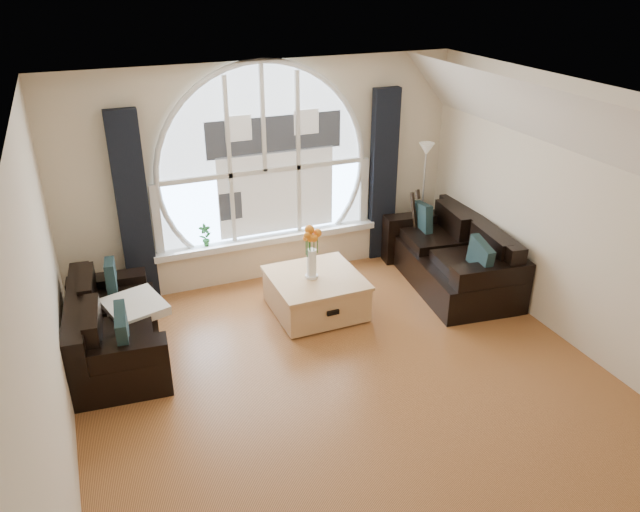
{
  "coord_description": "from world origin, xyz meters",
  "views": [
    {
      "loc": [
        -2.09,
        -4.26,
        3.74
      ],
      "look_at": [
        0.0,
        0.9,
        1.05
      ],
      "focal_mm": 34.66,
      "sensor_mm": 36.0,
      "label": 1
    }
  ],
  "objects": [
    {
      "name": "curtain_right",
      "position": [
        1.6,
        2.63,
        1.15
      ],
      "size": [
        0.35,
        0.12,
        2.3
      ],
      "primitive_type": "cube",
      "color": "black",
      "rests_on": "ground"
    },
    {
      "name": "ground",
      "position": [
        0.0,
        0.0,
        0.0
      ],
      "size": [
        5.0,
        5.5,
        0.01
      ],
      "primitive_type": "cube",
      "color": "brown",
      "rests_on": "ground"
    },
    {
      "name": "window_sill",
      "position": [
        0.0,
        2.65,
        0.51
      ],
      "size": [
        2.9,
        0.22,
        0.08
      ],
      "primitive_type": "cube",
      "color": "white",
      "rests_on": "wall_back"
    },
    {
      "name": "wall_right",
      "position": [
        2.5,
        0.0,
        1.35
      ],
      "size": [
        0.01,
        5.5,
        2.7
      ],
      "primitive_type": "cube",
      "color": "beige",
      "rests_on": "ground"
    },
    {
      "name": "coffee_chest",
      "position": [
        0.21,
        1.56,
        0.25
      ],
      "size": [
        1.02,
        1.02,
        0.5
      ],
      "primitive_type": "cube",
      "rotation": [
        0.0,
        0.0,
        0.01
      ],
      "color": "tan",
      "rests_on": "ground"
    },
    {
      "name": "floor_lamp",
      "position": [
        2.1,
        2.42,
        0.8
      ],
      "size": [
        0.24,
        0.24,
        1.6
      ],
      "primitive_type": "cube",
      "color": "#B2B2B2",
      "rests_on": "ground"
    },
    {
      "name": "window_frame",
      "position": [
        0.0,
        2.69,
        1.62
      ],
      "size": [
        2.76,
        0.08,
        2.15
      ],
      "primitive_type": "cube",
      "color": "white",
      "rests_on": "wall_back"
    },
    {
      "name": "neighbor_house",
      "position": [
        0.15,
        2.71,
        1.5
      ],
      "size": [
        1.7,
        0.02,
        1.5
      ],
      "primitive_type": "cube",
      "color": "silver",
      "rests_on": "wall_back"
    },
    {
      "name": "throw_blanket",
      "position": [
        -1.8,
        1.56,
        0.5
      ],
      "size": [
        0.69,
        0.69,
        0.1
      ],
      "primitive_type": "cube",
      "rotation": [
        0.0,
        0.0,
        0.3
      ],
      "color": "silver",
      "rests_on": "sofa_left"
    },
    {
      "name": "vase_flowers",
      "position": [
        0.16,
        1.56,
        0.85
      ],
      "size": [
        0.24,
        0.24,
        0.7
      ],
      "primitive_type": "cube",
      "color": "white",
      "rests_on": "coffee_chest"
    },
    {
      "name": "guitar",
      "position": [
        1.89,
        2.32,
        0.53
      ],
      "size": [
        0.42,
        0.36,
        1.06
      ],
      "primitive_type": "cube",
      "rotation": [
        0.0,
        0.0,
        0.39
      ],
      "color": "brown",
      "rests_on": "ground"
    },
    {
      "name": "sofa_left",
      "position": [
        -2.02,
        1.49,
        0.4
      ],
      "size": [
        0.99,
        1.75,
        0.75
      ],
      "primitive_type": "cube",
      "rotation": [
        0.0,
        0.0,
        -0.09
      ],
      "color": "black",
      "rests_on": "ground"
    },
    {
      "name": "wall_front",
      "position": [
        0.0,
        -2.75,
        1.35
      ],
      "size": [
        5.0,
        0.01,
        2.7
      ],
      "primitive_type": "cube",
      "color": "beige",
      "rests_on": "ground"
    },
    {
      "name": "curtain_left",
      "position": [
        -1.6,
        2.63,
        1.15
      ],
      "size": [
        0.35,
        0.12,
        2.3
      ],
      "primitive_type": "cube",
      "color": "black",
      "rests_on": "ground"
    },
    {
      "name": "wall_back",
      "position": [
        0.0,
        2.75,
        1.35
      ],
      "size": [
        5.0,
        0.01,
        2.7
      ],
      "primitive_type": "cube",
      "color": "beige",
      "rests_on": "ground"
    },
    {
      "name": "potted_plant",
      "position": [
        -0.8,
        2.65,
        0.69
      ],
      "size": [
        0.16,
        0.12,
        0.28
      ],
      "primitive_type": "imported",
      "rotation": [
        0.0,
        0.0,
        0.11
      ],
      "color": "#1E6023",
      "rests_on": "window_sill"
    },
    {
      "name": "attic_slope",
      "position": [
        2.2,
        0.0,
        2.35
      ],
      "size": [
        0.92,
        5.5,
        0.72
      ],
      "primitive_type": "cube",
      "color": "silver",
      "rests_on": "ground"
    },
    {
      "name": "wall_left",
      "position": [
        -2.5,
        0.0,
        1.35
      ],
      "size": [
        0.01,
        5.5,
        2.7
      ],
      "primitive_type": "cube",
      "color": "beige",
      "rests_on": "ground"
    },
    {
      "name": "arched_window",
      "position": [
        0.0,
        2.72,
        1.62
      ],
      "size": [
        2.6,
        0.06,
        2.15
      ],
      "primitive_type": "cube",
      "color": "silver",
      "rests_on": "wall_back"
    },
    {
      "name": "ceiling",
      "position": [
        0.0,
        0.0,
        2.7
      ],
      "size": [
        5.0,
        5.5,
        0.01
      ],
      "primitive_type": "cube",
      "color": "silver",
      "rests_on": "ground"
    },
    {
      "name": "sofa_right",
      "position": [
        2.02,
        1.54,
        0.4
      ],
      "size": [
        1.15,
        1.97,
        0.83
      ],
      "primitive_type": "cube",
      "rotation": [
        0.0,
        0.0,
        -0.12
      ],
      "color": "black",
      "rests_on": "ground"
    }
  ]
}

